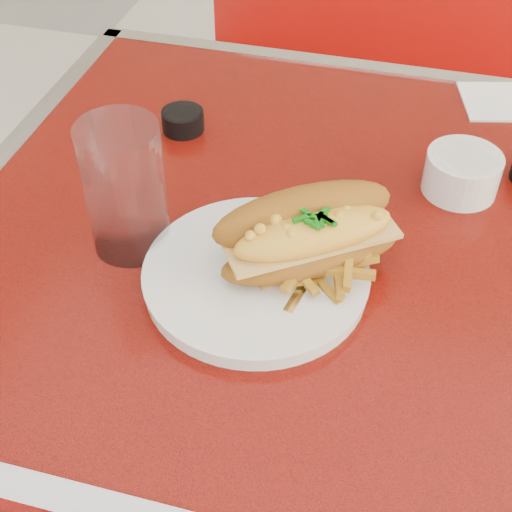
% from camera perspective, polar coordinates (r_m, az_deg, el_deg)
% --- Properties ---
extents(diner_table, '(1.23, 0.83, 0.77)m').
position_cam_1_polar(diner_table, '(0.97, 13.70, -6.38)').
color(diner_table, red).
rests_on(diner_table, ground).
extents(booth_bench_far, '(1.20, 0.51, 0.90)m').
position_cam_1_polar(booth_bench_far, '(1.79, 14.20, 6.42)').
color(booth_bench_far, '#A70F0B').
rests_on(booth_bench_far, ground).
extents(dinner_plate, '(0.27, 0.27, 0.02)m').
position_cam_1_polar(dinner_plate, '(0.78, 0.00, -1.58)').
color(dinner_plate, silver).
rests_on(dinner_plate, diner_table).
extents(mac_hoagie, '(0.23, 0.20, 0.09)m').
position_cam_1_polar(mac_hoagie, '(0.77, 4.29, 1.85)').
color(mac_hoagie, '#915817').
rests_on(mac_hoagie, dinner_plate).
extents(fries_pile, '(0.13, 0.13, 0.04)m').
position_cam_1_polar(fries_pile, '(0.79, 4.08, 0.96)').
color(fries_pile, gold).
rests_on(fries_pile, dinner_plate).
extents(fork, '(0.05, 0.16, 0.00)m').
position_cam_1_polar(fork, '(0.79, 5.05, -0.44)').
color(fork, silver).
rests_on(fork, dinner_plate).
extents(gravy_ramekin, '(0.12, 0.12, 0.05)m').
position_cam_1_polar(gravy_ramekin, '(0.93, 16.17, 6.48)').
color(gravy_ramekin, silver).
rests_on(gravy_ramekin, diner_table).
extents(sauce_cup_left, '(0.08, 0.08, 0.03)m').
position_cam_1_polar(sauce_cup_left, '(1.02, -5.87, 10.80)').
color(sauce_cup_left, black).
rests_on(sauce_cup_left, diner_table).
extents(water_tumbler, '(0.10, 0.10, 0.16)m').
position_cam_1_polar(water_tumbler, '(0.80, -10.44, 5.31)').
color(water_tumbler, silver).
rests_on(water_tumbler, diner_table).
extents(paper_napkin, '(0.13, 0.13, 0.00)m').
position_cam_1_polar(paper_napkin, '(1.14, 18.86, 11.62)').
color(paper_napkin, white).
rests_on(paper_napkin, diner_table).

